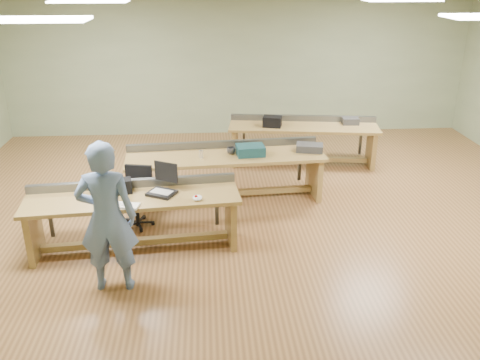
{
  "coord_description": "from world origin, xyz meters",
  "views": [
    {
      "loc": [
        -0.72,
        -7.02,
        3.46
      ],
      "look_at": [
        -0.28,
        -0.6,
        0.76
      ],
      "focal_mm": 38.0,
      "sensor_mm": 36.0,
      "label": 1
    }
  ],
  "objects_px": {
    "mug": "(231,151)",
    "person": "(107,218)",
    "drinks_can": "(201,154)",
    "workbench_mid": "(226,165)",
    "workbench_front": "(134,210)",
    "task_chair": "(138,204)",
    "laptop_base": "(162,193)",
    "camera_bag": "(121,186)",
    "workbench_back": "(303,135)",
    "parts_bin_grey": "(310,148)",
    "parts_bin_teal": "(250,150)"
  },
  "relations": [
    {
      "from": "mug",
      "to": "person",
      "type": "bearing_deg",
      "value": -122.02
    },
    {
      "from": "drinks_can",
      "to": "workbench_mid",
      "type": "bearing_deg",
      "value": 20.16
    },
    {
      "from": "mug",
      "to": "drinks_can",
      "type": "bearing_deg",
      "value": -162.08
    },
    {
      "from": "workbench_front",
      "to": "task_chair",
      "type": "relative_size",
      "value": 3.22
    },
    {
      "from": "laptop_base",
      "to": "mug",
      "type": "xyz_separation_m",
      "value": [
        0.98,
        1.48,
        0.04
      ]
    },
    {
      "from": "drinks_can",
      "to": "camera_bag",
      "type": "bearing_deg",
      "value": -129.68
    },
    {
      "from": "person",
      "to": "camera_bag",
      "type": "height_order",
      "value": "person"
    },
    {
      "from": "mug",
      "to": "laptop_base",
      "type": "bearing_deg",
      "value": -123.35
    },
    {
      "from": "task_chair",
      "to": "drinks_can",
      "type": "height_order",
      "value": "drinks_can"
    },
    {
      "from": "drinks_can",
      "to": "workbench_front",
      "type": "bearing_deg",
      "value": -123.05
    },
    {
      "from": "workbench_mid",
      "to": "camera_bag",
      "type": "distance_m",
      "value": 2.0
    },
    {
      "from": "workbench_back",
      "to": "person",
      "type": "xyz_separation_m",
      "value": [
        -2.93,
        -3.87,
        0.35
      ]
    },
    {
      "from": "task_chair",
      "to": "drinks_can",
      "type": "bearing_deg",
      "value": 48.79
    },
    {
      "from": "camera_bag",
      "to": "task_chair",
      "type": "xyz_separation_m",
      "value": [
        0.11,
        0.55,
        -0.53
      ]
    },
    {
      "from": "workbench_mid",
      "to": "drinks_can",
      "type": "height_order",
      "value": "drinks_can"
    },
    {
      "from": "person",
      "to": "drinks_can",
      "type": "distance_m",
      "value": 2.48
    },
    {
      "from": "drinks_can",
      "to": "person",
      "type": "bearing_deg",
      "value": -114.66
    },
    {
      "from": "workbench_front",
      "to": "workbench_mid",
      "type": "relative_size",
      "value": 0.88
    },
    {
      "from": "laptop_base",
      "to": "drinks_can",
      "type": "xyz_separation_m",
      "value": [
        0.51,
        1.33,
        0.04
      ]
    },
    {
      "from": "laptop_base",
      "to": "workbench_mid",
      "type": "bearing_deg",
      "value": 86.57
    },
    {
      "from": "workbench_front",
      "to": "drinks_can",
      "type": "distance_m",
      "value": 1.63
    },
    {
      "from": "person",
      "to": "drinks_can",
      "type": "relative_size",
      "value": 14.97
    },
    {
      "from": "laptop_base",
      "to": "parts_bin_grey",
      "type": "height_order",
      "value": "parts_bin_grey"
    },
    {
      "from": "laptop_base",
      "to": "task_chair",
      "type": "height_order",
      "value": "task_chair"
    },
    {
      "from": "person",
      "to": "mug",
      "type": "relative_size",
      "value": 13.07
    },
    {
      "from": "person",
      "to": "laptop_base",
      "type": "relative_size",
      "value": 5.33
    },
    {
      "from": "workbench_mid",
      "to": "camera_bag",
      "type": "relative_size",
      "value": 11.5
    },
    {
      "from": "workbench_mid",
      "to": "parts_bin_grey",
      "type": "bearing_deg",
      "value": -1.52
    },
    {
      "from": "workbench_mid",
      "to": "parts_bin_grey",
      "type": "xyz_separation_m",
      "value": [
        1.35,
        0.06,
        0.25
      ]
    },
    {
      "from": "workbench_front",
      "to": "drinks_can",
      "type": "bearing_deg",
      "value": 51.8
    },
    {
      "from": "workbench_back",
      "to": "laptop_base",
      "type": "xyz_separation_m",
      "value": [
        -2.4,
        -2.95,
        0.21
      ]
    },
    {
      "from": "task_chair",
      "to": "parts_bin_grey",
      "type": "xyz_separation_m",
      "value": [
        2.65,
        0.89,
        0.49
      ]
    },
    {
      "from": "parts_bin_teal",
      "to": "parts_bin_grey",
      "type": "height_order",
      "value": "parts_bin_teal"
    },
    {
      "from": "task_chair",
      "to": "drinks_can",
      "type": "xyz_separation_m",
      "value": [
        0.92,
        0.69,
        0.49
      ]
    },
    {
      "from": "task_chair",
      "to": "camera_bag",
      "type": "bearing_deg",
      "value": -89.34
    },
    {
      "from": "camera_bag",
      "to": "mug",
      "type": "distance_m",
      "value": 2.05
    },
    {
      "from": "camera_bag",
      "to": "parts_bin_grey",
      "type": "relative_size",
      "value": 0.65
    },
    {
      "from": "parts_bin_teal",
      "to": "drinks_can",
      "type": "relative_size",
      "value": 3.58
    },
    {
      "from": "workbench_mid",
      "to": "laptop_base",
      "type": "height_order",
      "value": "workbench_mid"
    },
    {
      "from": "parts_bin_grey",
      "to": "person",
      "type": "bearing_deg",
      "value": -138.4
    },
    {
      "from": "workbench_back",
      "to": "camera_bag",
      "type": "xyz_separation_m",
      "value": [
        -2.93,
        -2.87,
        0.29
      ]
    },
    {
      "from": "workbench_front",
      "to": "parts_bin_teal",
      "type": "relative_size",
      "value": 6.47
    },
    {
      "from": "person",
      "to": "workbench_front",
      "type": "bearing_deg",
      "value": -100.19
    },
    {
      "from": "camera_bag",
      "to": "task_chair",
      "type": "distance_m",
      "value": 0.77
    },
    {
      "from": "parts_bin_teal",
      "to": "person",
      "type": "bearing_deg",
      "value": -127.62
    },
    {
      "from": "task_chair",
      "to": "parts_bin_teal",
      "type": "height_order",
      "value": "parts_bin_teal"
    },
    {
      "from": "person",
      "to": "parts_bin_grey",
      "type": "height_order",
      "value": "person"
    },
    {
      "from": "parts_bin_teal",
      "to": "drinks_can",
      "type": "bearing_deg",
      "value": -173.57
    },
    {
      "from": "workbench_mid",
      "to": "workbench_back",
      "type": "distance_m",
      "value": 2.12
    },
    {
      "from": "person",
      "to": "laptop_base",
      "type": "height_order",
      "value": "person"
    }
  ]
}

